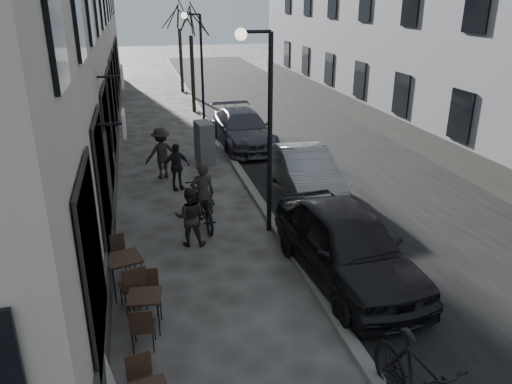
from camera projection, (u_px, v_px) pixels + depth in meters
name	position (u px, v px, depth m)	size (l,w,h in m)	color
road	(293.00, 130.00, 23.03)	(7.30, 60.00, 0.00)	black
kerb	(215.00, 133.00, 22.20)	(0.25, 60.00, 0.12)	slate
streetlamp_near	(263.00, 112.00, 11.94)	(0.90, 0.28, 5.09)	black
streetlamp_far	(198.00, 57.00, 22.80)	(0.90, 0.28, 5.09)	black
tree_near	(190.00, 19.00, 24.97)	(2.40, 2.40, 5.70)	black
tree_far	(179.00, 15.00, 30.40)	(2.40, 2.40, 5.70)	black
bistro_set_b	(146.00, 308.00, 9.08)	(0.66, 1.49, 0.86)	black
bistro_set_c	(125.00, 271.00, 10.18)	(0.86, 1.72, 0.98)	black
sign_board	(100.00, 379.00, 7.46)	(0.53, 0.64, 1.00)	black
utility_cabinet	(204.00, 143.00, 18.23)	(0.56, 1.01, 1.51)	slate
bicycle	(203.00, 206.00, 13.25)	(0.72, 2.05, 1.08)	black
cyclist_rider	(203.00, 194.00, 13.12)	(0.64, 0.42, 1.76)	#292623
pedestrian_near	(190.00, 217.00, 12.11)	(0.73, 0.57, 1.51)	black
pedestrian_mid	(161.00, 153.00, 16.65)	(1.11, 0.64, 1.72)	black
pedestrian_far	(176.00, 167.00, 15.66)	(0.88, 0.37, 1.51)	black
car_near	(347.00, 244.00, 10.64)	(1.91, 4.75, 1.62)	black
car_mid	(305.00, 171.00, 15.38)	(1.49, 4.28, 1.41)	gray
car_far	(242.00, 129.00, 20.27)	(2.01, 4.95, 1.44)	#3D3E48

